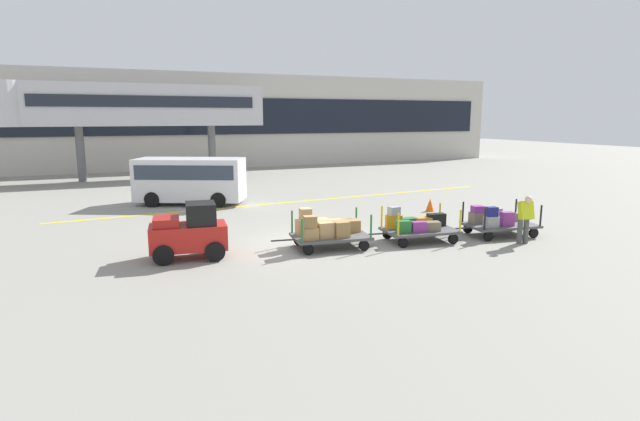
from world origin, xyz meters
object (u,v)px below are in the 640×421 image
object	(u,v)px
baggage_handler	(525,217)
baggage_cart_middle	(417,226)
baggage_cart_tail	(496,221)
safety_cone_near	(430,205)
shuttle_van	(190,177)
baggage_cart_lead	(327,230)
baggage_tug	(189,232)

from	to	relation	value
baggage_handler	baggage_cart_middle	bearing A→B (deg)	149.55
baggage_cart_tail	safety_cone_near	bearing A→B (deg)	82.34
shuttle_van	baggage_handler	bearing A→B (deg)	-54.64
shuttle_van	baggage_cart_lead	bearing A→B (deg)	-75.65
baggage_cart_lead	shuttle_van	distance (m)	10.05
baggage_handler	safety_cone_near	world-z (taller)	baggage_handler
baggage_cart_middle	safety_cone_near	distance (m)	5.46
baggage_handler	baggage_tug	bearing A→B (deg)	165.60
baggage_cart_lead	baggage_cart_tail	world-z (taller)	baggage_cart_lead
baggage_cart_lead	baggage_cart_middle	xyz separation A→B (m)	(3.01, -0.38, -0.07)
shuttle_van	baggage_tug	bearing A→B (deg)	-99.55
baggage_cart_tail	baggage_handler	bearing A→B (deg)	-91.53
baggage_tug	baggage_cart_tail	size ratio (longest dim) A/B	0.73
baggage_tug	shuttle_van	xyz separation A→B (m)	(1.55, 9.22, 0.48)
baggage_tug	shuttle_van	world-z (taller)	shuttle_van
baggage_tug	shuttle_van	size ratio (longest dim) A/B	0.43
shuttle_van	baggage_cart_middle	bearing A→B (deg)	-61.42
baggage_tug	baggage_cart_lead	world-z (taller)	baggage_tug
baggage_cart_tail	safety_cone_near	xyz separation A→B (m)	(0.62, 4.61, -0.22)
baggage_cart_lead	safety_cone_near	xyz separation A→B (m)	(6.52, 3.80, -0.29)
baggage_cart_lead	baggage_cart_tail	bearing A→B (deg)	-7.74
baggage_cart_tail	baggage_handler	distance (m)	1.31
baggage_tug	baggage_handler	bearing A→B (deg)	-14.40
baggage_tug	baggage_cart_lead	size ratio (longest dim) A/B	0.73
baggage_cart_middle	baggage_handler	world-z (taller)	baggage_handler
baggage_cart_tail	shuttle_van	world-z (taller)	shuttle_van
baggage_tug	shuttle_van	bearing A→B (deg)	80.45
baggage_tug	baggage_handler	distance (m)	10.22
baggage_tug	baggage_cart_lead	bearing A→B (deg)	-6.90
baggage_cart_lead	baggage_handler	size ratio (longest dim) A/B	1.96
baggage_cart_lead	baggage_tug	bearing A→B (deg)	173.10
baggage_cart_lead	baggage_cart_middle	distance (m)	3.04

